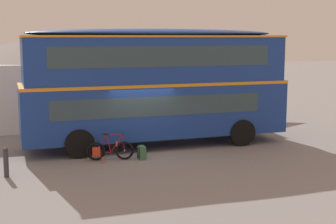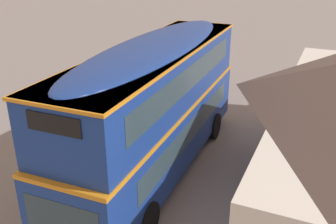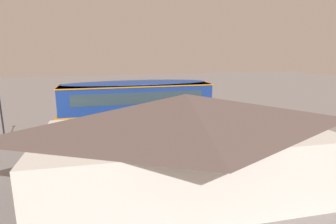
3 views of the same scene
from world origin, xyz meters
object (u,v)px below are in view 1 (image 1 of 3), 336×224
object	(u,v)px
double_decker_bus	(156,82)
touring_bicycle	(109,150)
water_bottle_red_squeeze	(103,160)
kerb_bollard	(6,162)
backpack_on_ground	(142,152)

from	to	relation	value
double_decker_bus	touring_bicycle	world-z (taller)	double_decker_bus
touring_bicycle	water_bottle_red_squeeze	xyz separation A→B (m)	(-0.29, -0.35, -0.26)
water_bottle_red_squeeze	touring_bicycle	bearing A→B (deg)	50.53
kerb_bollard	touring_bicycle	bearing A→B (deg)	17.45
kerb_bollard	water_bottle_red_squeeze	bearing A→B (deg)	13.18
double_decker_bus	kerb_bollard	size ratio (longest dim) A/B	11.14
backpack_on_ground	kerb_bollard	bearing A→B (deg)	-169.94
double_decker_bus	backpack_on_ground	bearing A→B (deg)	-119.91
double_decker_bus	backpack_on_ground	world-z (taller)	double_decker_bus
double_decker_bus	touring_bicycle	xyz separation A→B (m)	(-2.39, -1.83, -2.27)
double_decker_bus	kerb_bollard	xyz separation A→B (m)	(-5.95, -2.95, -2.15)
backpack_on_ground	water_bottle_red_squeeze	xyz separation A→B (m)	(-1.47, -0.07, -0.17)
touring_bicycle	backpack_on_ground	size ratio (longest dim) A/B	3.13
backpack_on_ground	double_decker_bus	bearing A→B (deg)	60.09
touring_bicycle	backpack_on_ground	world-z (taller)	touring_bicycle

